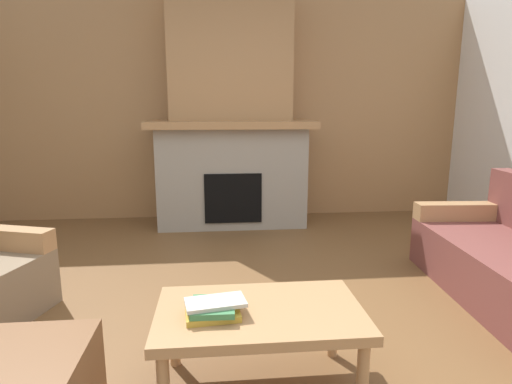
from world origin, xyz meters
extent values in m
plane|color=brown|center=(0.00, 0.00, 0.00)|extent=(9.00, 9.00, 0.00)
cube|color=#A87A4C|center=(0.00, 3.00, 1.35)|extent=(6.00, 0.12, 2.70)
cube|color=gray|center=(0.00, 2.59, 0.57)|extent=(1.70, 0.70, 1.15)
cube|color=black|center=(0.00, 2.26, 0.38)|extent=(0.64, 0.08, 0.56)
cube|color=#A87A4C|center=(0.00, 2.54, 1.19)|extent=(1.90, 0.82, 0.08)
cube|color=#A87A4C|center=(0.00, 2.69, 1.97)|extent=(1.40, 0.50, 1.47)
cube|color=tan|center=(2.00, 1.07, 0.48)|extent=(0.85, 0.21, 0.15)
cube|color=tan|center=(-1.70, 0.66, 0.48)|extent=(0.77, 0.36, 0.15)
cube|color=tan|center=(0.01, -0.49, 0.41)|extent=(1.00, 0.60, 0.05)
cylinder|color=tan|center=(0.45, -0.73, 0.19)|extent=(0.06, 0.06, 0.38)
cylinder|color=tan|center=(-0.43, -0.25, 0.19)|extent=(0.06, 0.06, 0.38)
cylinder|color=tan|center=(0.45, -0.25, 0.19)|extent=(0.06, 0.06, 0.38)
cube|color=gold|center=(-0.21, -0.54, 0.44)|extent=(0.27, 0.19, 0.03)
cube|color=#3D7F4C|center=(-0.21, -0.53, 0.47)|extent=(0.21, 0.22, 0.03)
cube|color=beige|center=(-0.20, -0.53, 0.50)|extent=(0.30, 0.19, 0.02)
camera|label=1|loc=(-0.18, -2.35, 1.39)|focal=29.37mm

